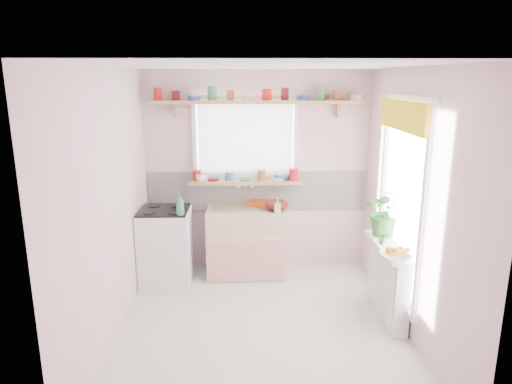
{
  "coord_description": "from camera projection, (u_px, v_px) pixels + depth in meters",
  "views": [
    {
      "loc": [
        -0.16,
        -4.05,
        2.4
      ],
      "look_at": [
        -0.04,
        0.55,
        1.24
      ],
      "focal_mm": 32.0,
      "sensor_mm": 36.0,
      "label": 1
    }
  ],
  "objects": [
    {
      "name": "sink_unit",
      "position": [
        246.0,
        241.0,
        5.67
      ],
      "size": [
        0.95,
        0.65,
        1.11
      ],
      "color": "white",
      "rests_on": "ground"
    },
    {
      "name": "jade_plant",
      "position": [
        386.0,
        212.0,
        4.79
      ],
      "size": [
        0.55,
        0.51,
        0.51
      ],
      "primitive_type": "imported",
      "rotation": [
        0.0,
        0.0,
        -0.26
      ],
      "color": "#33712D",
      "rests_on": "radiator_ledge"
    },
    {
      "name": "windowsill",
      "position": [
        246.0,
        182.0,
        5.67
      ],
      "size": [
        1.4,
        0.22,
        0.04
      ],
      "primitive_type": "cube",
      "color": "tan",
      "rests_on": "room"
    },
    {
      "name": "shelf_crockery",
      "position": [
        254.0,
        96.0,
        5.41
      ],
      "size": [
        2.47,
        0.11,
        0.12
      ],
      "color": "red",
      "rests_on": "pine_shelf"
    },
    {
      "name": "radiator_ledge",
      "position": [
        388.0,
        280.0,
        4.65
      ],
      "size": [
        0.22,
        0.95,
        0.78
      ],
      "color": "white",
      "rests_on": "ground"
    },
    {
      "name": "colander",
      "position": [
        277.0,
        205.0,
        5.49
      ],
      "size": [
        0.29,
        0.29,
        0.13
      ],
      "primitive_type": "ellipsoid",
      "rotation": [
        0.0,
        0.0,
        0.01
      ],
      "color": "#53110E",
      "rests_on": "sink_unit"
    },
    {
      "name": "dish_tray",
      "position": [
        264.0,
        203.0,
        5.73
      ],
      "size": [
        0.48,
        0.42,
        0.04
      ],
      "primitive_type": "cube",
      "rotation": [
        0.0,
        0.0,
        -0.4
      ],
      "color": "#E74414",
      "rests_on": "sink_unit"
    },
    {
      "name": "fruit",
      "position": [
        396.0,
        251.0,
        4.15
      ],
      "size": [
        0.2,
        0.14,
        0.1
      ],
      "color": "orange",
      "rests_on": "fruit_bowl"
    },
    {
      "name": "shelf_vase",
      "position": [
        324.0,
        94.0,
        5.49
      ],
      "size": [
        0.15,
        0.15,
        0.13
      ],
      "primitive_type": "imported",
      "rotation": [
        0.0,
        0.0,
        -0.15
      ],
      "color": "#99442F",
      "rests_on": "pine_shelf"
    },
    {
      "name": "cooker",
      "position": [
        166.0,
        246.0,
        5.4
      ],
      "size": [
        0.58,
        0.58,
        0.93
      ],
      "color": "white",
      "rests_on": "ground"
    },
    {
      "name": "pine_shelf",
      "position": [
        258.0,
        102.0,
        5.43
      ],
      "size": [
        2.52,
        0.24,
        0.04
      ],
      "primitive_type": "cube",
      "color": "tan",
      "rests_on": "room"
    },
    {
      "name": "sill_crockery",
      "position": [
        244.0,
        176.0,
        5.66
      ],
      "size": [
        1.35,
        0.11,
        0.12
      ],
      "color": "red",
      "rests_on": "windowsill"
    },
    {
      "name": "soap_bottle_sink",
      "position": [
        278.0,
        206.0,
        5.37
      ],
      "size": [
        0.08,
        0.08,
        0.17
      ],
      "primitive_type": "imported",
      "rotation": [
        0.0,
        0.0,
        -0.08
      ],
      "color": "#D1D05D",
      "rests_on": "sink_unit"
    },
    {
      "name": "sill_bowl",
      "position": [
        282.0,
        177.0,
        5.73
      ],
      "size": [
        0.26,
        0.26,
        0.07
      ],
      "primitive_type": "imported",
      "rotation": [
        0.0,
        0.0,
        -0.28
      ],
      "color": "#335EA7",
      "rests_on": "windowsill"
    },
    {
      "name": "room",
      "position": [
        319.0,
        174.0,
        5.04
      ],
      "size": [
        3.2,
        3.2,
        3.2
      ],
      "color": "silver",
      "rests_on": "ground"
    },
    {
      "name": "sill_cup",
      "position": [
        201.0,
        178.0,
        5.59
      ],
      "size": [
        0.16,
        0.16,
        0.1
      ],
      "primitive_type": "imported",
      "rotation": [
        0.0,
        0.0,
        0.43
      ],
      "color": "white",
      "rests_on": "windowsill"
    },
    {
      "name": "fruit_bowl",
      "position": [
        395.0,
        257.0,
        4.16
      ],
      "size": [
        0.31,
        0.31,
        0.07
      ],
      "primitive_type": "imported",
      "rotation": [
        0.0,
        0.0,
        0.2
      ],
      "color": "silver",
      "rests_on": "radiator_ledge"
    },
    {
      "name": "herb_pot",
      "position": [
        382.0,
        235.0,
        4.56
      ],
      "size": [
        0.11,
        0.08,
        0.19
      ],
      "primitive_type": "imported",
      "rotation": [
        0.0,
        0.0,
        -0.12
      ],
      "color": "#2C6428",
      "rests_on": "radiator_ledge"
    },
    {
      "name": "cooker_bottle",
      "position": [
        180.0,
        204.0,
        5.05
      ],
      "size": [
        0.13,
        0.13,
        0.25
      ],
      "primitive_type": "imported",
      "rotation": [
        0.0,
        0.0,
        -0.42
      ],
      "color": "#40804A",
      "rests_on": "cooker"
    }
  ]
}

